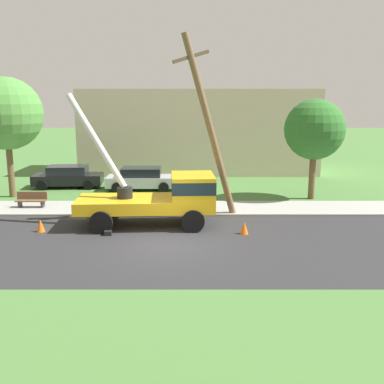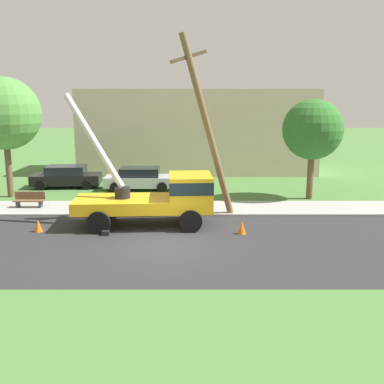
{
  "view_description": "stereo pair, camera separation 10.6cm",
  "coord_description": "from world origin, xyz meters",
  "px_view_note": "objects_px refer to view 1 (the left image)",
  "views": [
    {
      "loc": [
        0.94,
        -17.2,
        5.74
      ],
      "look_at": [
        1.03,
        3.49,
        1.41
      ],
      "focal_mm": 42.06,
      "sensor_mm": 36.0,
      "label": 1
    },
    {
      "loc": [
        1.05,
        -17.2,
        5.74
      ],
      "look_at": [
        1.03,
        3.49,
        1.41
      ],
      "focal_mm": 42.06,
      "sensor_mm": 36.0,
      "label": 2
    }
  ],
  "objects_px": {
    "traffic_cone_ahead": "(242,228)",
    "parked_sedan_black": "(66,177)",
    "utility_truck": "(162,195)",
    "roadside_tree_far": "(313,130)",
    "park_bench": "(29,200)",
    "leaning_utility_pole": "(208,126)",
    "parked_sedan_silver": "(140,179)",
    "traffic_cone_behind": "(39,226)",
    "roadside_tree_near": "(4,114)"
  },
  "relations": [
    {
      "from": "traffic_cone_ahead",
      "to": "roadside_tree_near",
      "type": "distance_m",
      "value": 15.61
    },
    {
      "from": "traffic_cone_ahead",
      "to": "roadside_tree_near",
      "type": "relative_size",
      "value": 0.08
    },
    {
      "from": "traffic_cone_ahead",
      "to": "roadside_tree_far",
      "type": "bearing_deg",
      "value": 56.01
    },
    {
      "from": "roadside_tree_near",
      "to": "roadside_tree_far",
      "type": "distance_m",
      "value": 17.63
    },
    {
      "from": "traffic_cone_ahead",
      "to": "parked_sedan_silver",
      "type": "height_order",
      "value": "parked_sedan_silver"
    },
    {
      "from": "parked_sedan_black",
      "to": "leaning_utility_pole",
      "type": "bearing_deg",
      "value": -40.16
    },
    {
      "from": "leaning_utility_pole",
      "to": "parked_sedan_silver",
      "type": "xyz_separation_m",
      "value": [
        -4.05,
        6.8,
        -3.75
      ]
    },
    {
      "from": "traffic_cone_behind",
      "to": "parked_sedan_silver",
      "type": "height_order",
      "value": "parked_sedan_silver"
    },
    {
      "from": "parked_sedan_black",
      "to": "roadside_tree_near",
      "type": "height_order",
      "value": "roadside_tree_near"
    },
    {
      "from": "leaning_utility_pole",
      "to": "park_bench",
      "type": "relative_size",
      "value": 5.44
    },
    {
      "from": "traffic_cone_ahead",
      "to": "roadside_tree_near",
      "type": "bearing_deg",
      "value": 149.95
    },
    {
      "from": "traffic_cone_behind",
      "to": "park_bench",
      "type": "bearing_deg",
      "value": 113.82
    },
    {
      "from": "traffic_cone_ahead",
      "to": "parked_sedan_silver",
      "type": "distance_m",
      "value": 11.06
    },
    {
      "from": "traffic_cone_ahead",
      "to": "park_bench",
      "type": "bearing_deg",
      "value": 157.25
    },
    {
      "from": "leaning_utility_pole",
      "to": "traffic_cone_behind",
      "type": "relative_size",
      "value": 15.54
    },
    {
      "from": "utility_truck",
      "to": "leaning_utility_pole",
      "type": "xyz_separation_m",
      "value": [
        2.09,
        1.41,
        3.05
      ]
    },
    {
      "from": "traffic_cone_ahead",
      "to": "traffic_cone_behind",
      "type": "relative_size",
      "value": 1.0
    },
    {
      "from": "leaning_utility_pole",
      "to": "roadside_tree_far",
      "type": "xyz_separation_m",
      "value": [
        6.11,
        4.14,
        -0.48
      ]
    },
    {
      "from": "leaning_utility_pole",
      "to": "roadside_tree_near",
      "type": "xyz_separation_m",
      "value": [
        -11.49,
        4.67,
        0.4
      ]
    },
    {
      "from": "utility_truck",
      "to": "park_bench",
      "type": "height_order",
      "value": "utility_truck"
    },
    {
      "from": "traffic_cone_behind",
      "to": "parked_sedan_silver",
      "type": "bearing_deg",
      "value": 69.82
    },
    {
      "from": "traffic_cone_ahead",
      "to": "roadside_tree_far",
      "type": "xyz_separation_m",
      "value": [
        4.68,
        6.94,
        3.7
      ]
    },
    {
      "from": "parked_sedan_black",
      "to": "park_bench",
      "type": "relative_size",
      "value": 2.82
    },
    {
      "from": "parked_sedan_black",
      "to": "roadside_tree_near",
      "type": "xyz_separation_m",
      "value": [
        -2.55,
        -2.88,
        4.15
      ]
    },
    {
      "from": "roadside_tree_near",
      "to": "roadside_tree_far",
      "type": "relative_size",
      "value": 1.22
    },
    {
      "from": "traffic_cone_ahead",
      "to": "parked_sedan_black",
      "type": "bearing_deg",
      "value": 135.06
    },
    {
      "from": "leaning_utility_pole",
      "to": "traffic_cone_ahead",
      "type": "distance_m",
      "value": 5.23
    },
    {
      "from": "utility_truck",
      "to": "park_bench",
      "type": "xyz_separation_m",
      "value": [
        -7.22,
        3.11,
        -0.95
      ]
    },
    {
      "from": "parked_sedan_silver",
      "to": "park_bench",
      "type": "height_order",
      "value": "parked_sedan_silver"
    },
    {
      "from": "parked_sedan_black",
      "to": "utility_truck",
      "type": "bearing_deg",
      "value": -52.6
    },
    {
      "from": "utility_truck",
      "to": "traffic_cone_ahead",
      "type": "height_order",
      "value": "utility_truck"
    },
    {
      "from": "utility_truck",
      "to": "parked_sedan_black",
      "type": "bearing_deg",
      "value": 127.4
    },
    {
      "from": "traffic_cone_ahead",
      "to": "park_bench",
      "type": "xyz_separation_m",
      "value": [
        -10.74,
        4.5,
        0.18
      ]
    },
    {
      "from": "leaning_utility_pole",
      "to": "parked_sedan_black",
      "type": "bearing_deg",
      "value": 139.84
    },
    {
      "from": "utility_truck",
      "to": "traffic_cone_behind",
      "type": "height_order",
      "value": "utility_truck"
    },
    {
      "from": "utility_truck",
      "to": "parked_sedan_silver",
      "type": "distance_m",
      "value": 8.47
    },
    {
      "from": "park_bench",
      "to": "roadside_tree_near",
      "type": "height_order",
      "value": "roadside_tree_near"
    },
    {
      "from": "traffic_cone_ahead",
      "to": "roadside_tree_far",
      "type": "height_order",
      "value": "roadside_tree_far"
    },
    {
      "from": "parked_sedan_silver",
      "to": "park_bench",
      "type": "relative_size",
      "value": 2.76
    },
    {
      "from": "traffic_cone_ahead",
      "to": "parked_sedan_silver",
      "type": "bearing_deg",
      "value": 119.68
    },
    {
      "from": "leaning_utility_pole",
      "to": "parked_sedan_black",
      "type": "distance_m",
      "value": 12.29
    },
    {
      "from": "traffic_cone_behind",
      "to": "roadside_tree_near",
      "type": "bearing_deg",
      "value": 119.38
    },
    {
      "from": "utility_truck",
      "to": "roadside_tree_far",
      "type": "distance_m",
      "value": 10.23
    },
    {
      "from": "traffic_cone_behind",
      "to": "parked_sedan_silver",
      "type": "relative_size",
      "value": 0.13
    },
    {
      "from": "leaning_utility_pole",
      "to": "roadside_tree_far",
      "type": "relative_size",
      "value": 1.52
    },
    {
      "from": "traffic_cone_behind",
      "to": "parked_sedan_black",
      "type": "distance_m",
      "value": 10.16
    },
    {
      "from": "parked_sedan_silver",
      "to": "traffic_cone_behind",
      "type": "bearing_deg",
      "value": -110.18
    },
    {
      "from": "traffic_cone_ahead",
      "to": "parked_sedan_silver",
      "type": "relative_size",
      "value": 0.13
    },
    {
      "from": "roadside_tree_near",
      "to": "roadside_tree_far",
      "type": "xyz_separation_m",
      "value": [
        17.6,
        -0.53,
        -0.88
      ]
    },
    {
      "from": "leaning_utility_pole",
      "to": "parked_sedan_black",
      "type": "xyz_separation_m",
      "value": [
        -8.94,
        7.55,
        -3.75
      ]
    }
  ]
}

